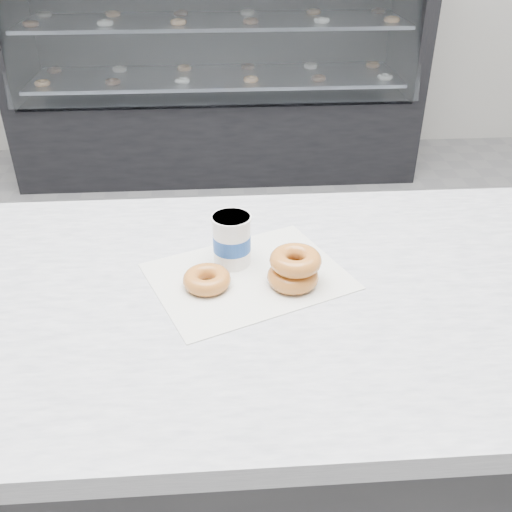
{
  "coord_description": "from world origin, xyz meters",
  "views": [
    {
      "loc": [
        -0.01,
        -1.43,
        1.49
      ],
      "look_at": [
        0.06,
        -0.54,
        0.93
      ],
      "focal_mm": 40.0,
      "sensor_mm": 36.0,
      "label": 1
    }
  ],
  "objects": [
    {
      "name": "donut_stack",
      "position": [
        0.12,
        -0.59,
        0.93
      ],
      "size": [
        0.11,
        0.11,
        0.06
      ],
      "color": "#B67332",
      "rests_on": "wax_paper"
    },
    {
      "name": "ground",
      "position": [
        0.0,
        0.0,
        0.0
      ],
      "size": [
        5.0,
        5.0,
        0.0
      ],
      "primitive_type": "plane",
      "color": "gray",
      "rests_on": "ground"
    },
    {
      "name": "donut_single",
      "position": [
        -0.03,
        -0.59,
        0.92
      ],
      "size": [
        0.1,
        0.1,
        0.03
      ],
      "primitive_type": "torus",
      "rotation": [
        0.0,
        0.0,
        0.24
      ],
      "color": "#B67332",
      "rests_on": "wax_paper"
    },
    {
      "name": "wax_paper",
      "position": [
        0.04,
        -0.56,
        0.9
      ],
      "size": [
        0.41,
        0.37,
        0.0
      ],
      "primitive_type": "cube",
      "rotation": [
        0.0,
        0.0,
        0.4
      ],
      "color": "silver",
      "rests_on": "counter"
    },
    {
      "name": "counter",
      "position": [
        0.0,
        -0.6,
        0.45
      ],
      "size": [
        3.06,
        0.76,
        0.9
      ],
      "color": "#333335",
      "rests_on": "ground"
    },
    {
      "name": "coffee_cup",
      "position": [
        0.01,
        -0.51,
        0.95
      ],
      "size": [
        0.09,
        0.09,
        0.1
      ],
      "rotation": [
        0.0,
        0.0,
        0.32
      ],
      "color": "white",
      "rests_on": "counter"
    },
    {
      "name": "display_case",
      "position": [
        0.0,
        2.12,
        0.49
      ],
      "size": [
        2.4,
        0.74,
        1.25
      ],
      "color": "black",
      "rests_on": "ground"
    }
  ]
}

